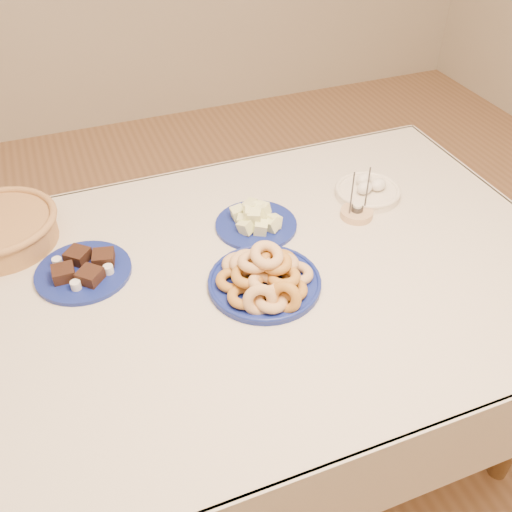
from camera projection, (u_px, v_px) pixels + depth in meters
name	position (u px, v px, depth m)	size (l,w,h in m)	color
ground	(251.00, 439.00, 1.94)	(5.00, 5.00, 0.00)	#956846
dining_table	(249.00, 304.00, 1.53)	(1.71, 1.11, 0.75)	brown
donut_platter	(265.00, 277.00, 1.40)	(0.37, 0.37, 0.13)	navy
melon_plate	(256.00, 220.00, 1.60)	(0.27, 0.27, 0.08)	navy
brownie_plate	(83.00, 270.00, 1.45)	(0.32, 0.32, 0.04)	navy
candle_holder	(357.00, 212.00, 1.64)	(0.11, 0.11, 0.16)	tan
egg_bowl	(368.00, 191.00, 1.72)	(0.24, 0.24, 0.07)	#EFE3CF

